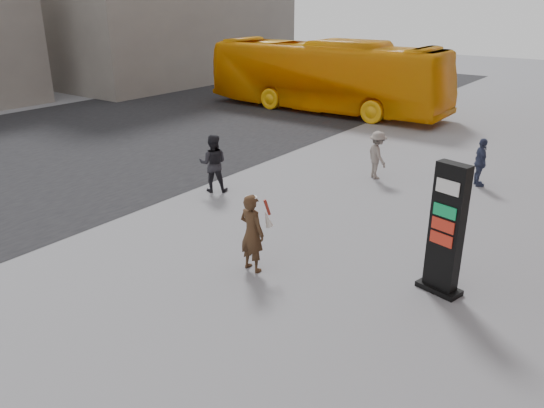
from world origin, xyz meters
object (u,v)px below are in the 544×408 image
Objects in this scene: bus at (325,76)px; pedestrian_b at (377,155)px; info_pylon at (446,230)px; pedestrian_a at (213,163)px; pedestrian_c at (481,162)px; woman at (252,232)px.

bus is 11.39m from pedestrian_b.
info_pylon is 8.03m from pedestrian_a.
info_pylon is at bearing -141.93° from bus.
pedestrian_c is at bearing -175.52° from pedestrian_a.
bus is 8.25× the size of pedestrian_b.
pedestrian_a is 5.43m from pedestrian_b.
woman is 9.01m from pedestrian_c.
pedestrian_a is 1.16× the size of pedestrian_c.
pedestrian_a is at bearing 89.31° from pedestrian_b.
pedestrian_a reaches higher than woman.
pedestrian_b is 1.02× the size of pedestrian_c.
info_pylon is at bearing -151.36° from woman.
info_pylon is 18.66m from bus.
bus is 12.73m from pedestrian_c.
pedestrian_c is at bearing -117.98° from pedestrian_b.
info_pylon is 1.77× the size of pedestrian_c.
bus is at bearing -10.60° from pedestrian_b.
woman reaches higher than pedestrian_c.
pedestrian_b is (-0.68, 7.46, -0.12)m from woman.
woman reaches higher than pedestrian_b.
woman is 5.31m from pedestrian_a.
woman is at bearing -143.42° from info_pylon.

